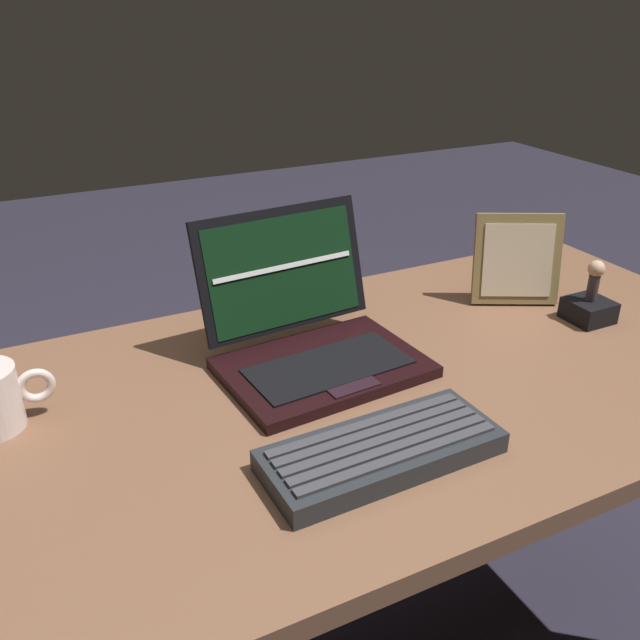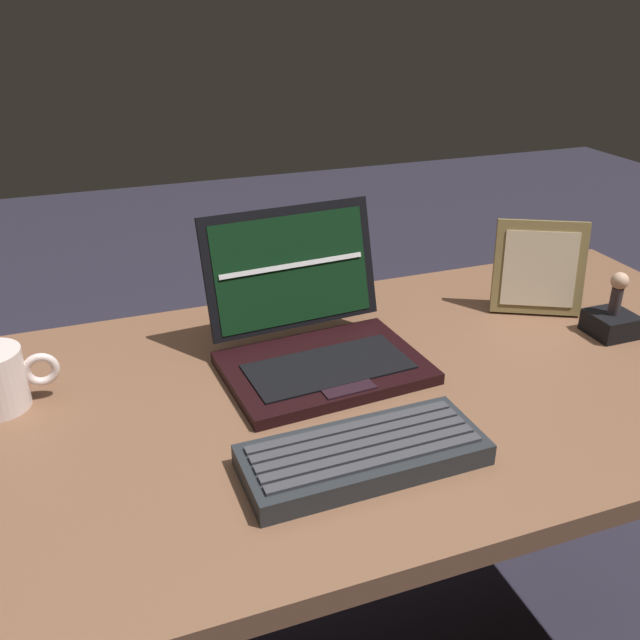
# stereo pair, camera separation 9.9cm
# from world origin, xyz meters

# --- Properties ---
(desk) EXTENTS (1.71, 0.70, 0.72)m
(desk) POSITION_xyz_m (0.00, 0.00, 0.61)
(desk) COLOR brown
(desk) RESTS_ON ground
(laptop_front) EXTENTS (0.31, 0.28, 0.22)m
(laptop_front) POSITION_xyz_m (0.09, 0.08, 0.76)
(laptop_front) COLOR black
(laptop_front) RESTS_ON desk
(external_keyboard) EXTENTS (0.31, 0.13, 0.03)m
(external_keyboard) POSITION_xyz_m (0.06, -0.18, 0.73)
(external_keyboard) COLOR #23262A
(external_keyboard) RESTS_ON desk
(photo_frame) EXTENTS (0.16, 0.11, 0.17)m
(photo_frame) POSITION_xyz_m (0.53, 0.12, 0.80)
(photo_frame) COLOR olive
(photo_frame) RESTS_ON desk
(figurine_stand) EXTENTS (0.07, 0.07, 0.04)m
(figurine_stand) POSITION_xyz_m (0.59, 0.00, 0.74)
(figurine_stand) COLOR black
(figurine_stand) RESTS_ON desk
(figurine) EXTENTS (0.03, 0.03, 0.07)m
(figurine) POSITION_xyz_m (0.59, 0.00, 0.80)
(figurine) COLOR #342B2F
(figurine) RESTS_ON figurine_stand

